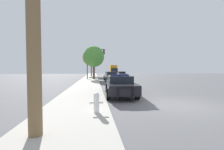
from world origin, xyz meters
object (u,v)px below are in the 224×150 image
Objects in this scene: box_truck at (113,70)px; car_background_midblock at (111,76)px; fire_hydrant at (96,102)px; tree_sidewalk_far at (91,57)px; car_background_oncoming at (121,74)px; tree_sidewalk_mid at (94,57)px; traffic_light at (94,58)px; police_car at (120,85)px.

car_background_midblock is at bearing 83.85° from box_truck.
tree_sidewalk_far is at bearing 91.50° from fire_hydrant.
car_background_oncoming is at bearing -36.28° from tree_sidewalk_far.
tree_sidewalk_mid is 0.83× the size of tree_sidewalk_far.
tree_sidewalk_mid reaches higher than car_background_midblock.
fire_hydrant is 0.19× the size of car_background_oncoming.
tree_sidewalk_far is (-0.72, 11.66, 0.97)m from traffic_light.
car_background_oncoming is 0.61× the size of box_truck.
box_truck is (0.40, 17.59, 0.99)m from car_background_oncoming.
police_car is 0.89× the size of tree_sidewalk_mid.
tree_sidewalk_far is (-6.85, 5.03, 4.16)m from car_background_oncoming.
police_car is 28.31m from tree_sidewalk_far.
box_truck reaches higher than fire_hydrant.
police_car is 1.24× the size of car_background_oncoming.
traffic_light is 1.31× the size of car_background_oncoming.
fire_hydrant is (-1.74, -4.56, -0.19)m from police_car.
police_car reaches higher than car_background_oncoming.
fire_hydrant is 0.15× the size of traffic_light.
tree_sidewalk_mid is (-6.18, -6.80, 3.34)m from car_background_oncoming.
tree_sidewalk_far is (-2.59, 27.88, 4.13)m from police_car.
car_background_oncoming is 0.60× the size of tree_sidewalk_far.
car_background_oncoming is 0.88× the size of car_background_midblock.
fire_hydrant is at bearing -89.53° from tree_sidewalk_mid.
fire_hydrant is at bearing 83.92° from box_truck.
box_truck reaches higher than police_car.
box_truck is at bearing 79.48° from car_background_midblock.
box_truck is at bearing 74.91° from traffic_light.
tree_sidewalk_far is at bearing -81.51° from police_car.
tree_sidewalk_far is at bearing -37.72° from car_background_oncoming.
fire_hydrant is 0.14× the size of tree_sidewalk_mid.
police_car is at bearing -95.46° from car_background_midblock.
car_background_midblock is 5.31m from tree_sidewalk_mid.
traffic_light is 0.80× the size of box_truck.
tree_sidewalk_far is at bearing 99.91° from car_background_midblock.
tree_sidewalk_far is at bearing 93.27° from tree_sidewalk_mid.
fire_hydrant is 32.74m from tree_sidewalk_far.
box_truck is at bearing 74.91° from tree_sidewalk_mid.
tree_sidewalk_far reaches higher than box_truck.
fire_hydrant is 17.51m from car_background_midblock.
tree_sidewalk_mid reaches higher than police_car.
box_truck is at bearing -93.40° from police_car.
traffic_light is 25.18m from box_truck.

